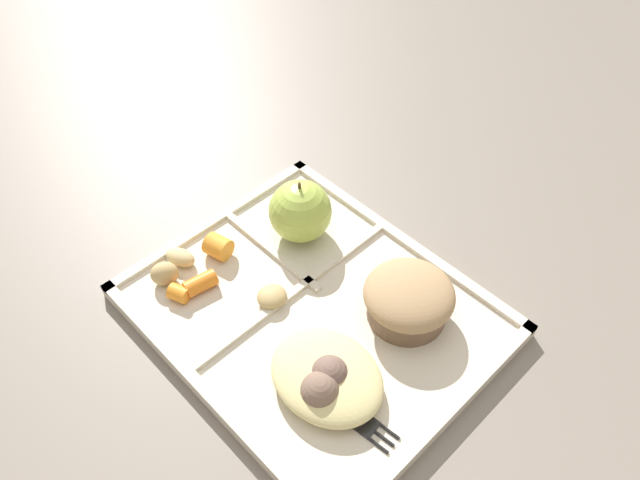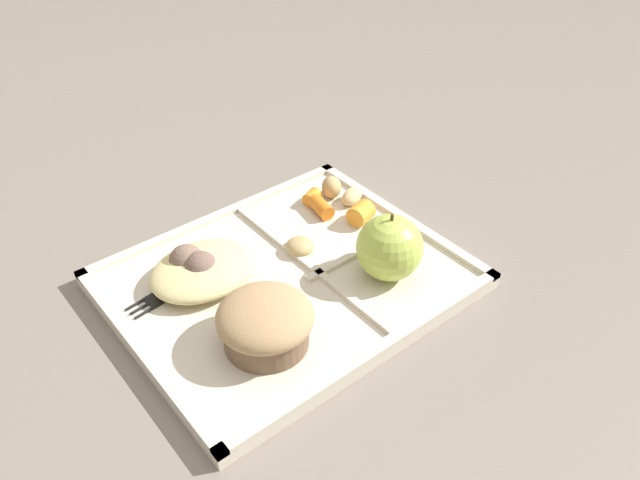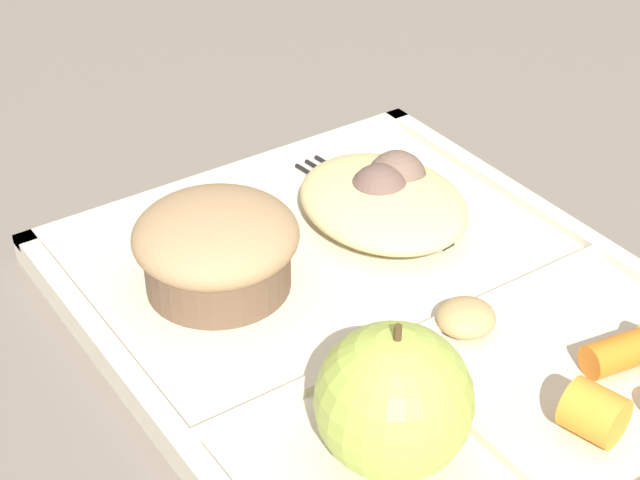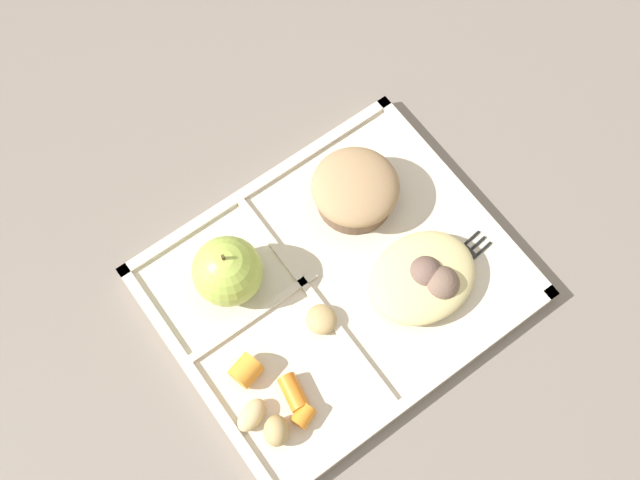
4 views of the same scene
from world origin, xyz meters
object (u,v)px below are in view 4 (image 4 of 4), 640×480
(bran_muffin, at_px, (355,190))
(lunch_tray, at_px, (335,285))
(green_apple, at_px, (228,271))
(plastic_fork, at_px, (447,272))

(bran_muffin, bearing_deg, lunch_tray, -138.61)
(green_apple, height_order, plastic_fork, green_apple)
(bran_muffin, relative_size, plastic_fork, 0.69)
(lunch_tray, distance_m, green_apple, 0.12)
(lunch_tray, relative_size, plastic_fork, 2.66)
(lunch_tray, xyz_separation_m, plastic_fork, (0.10, -0.06, 0.01))
(bran_muffin, height_order, plastic_fork, bran_muffin)
(plastic_fork, bearing_deg, bran_muffin, 102.86)
(lunch_tray, distance_m, plastic_fork, 0.12)
(lunch_tray, bearing_deg, bran_muffin, 41.39)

